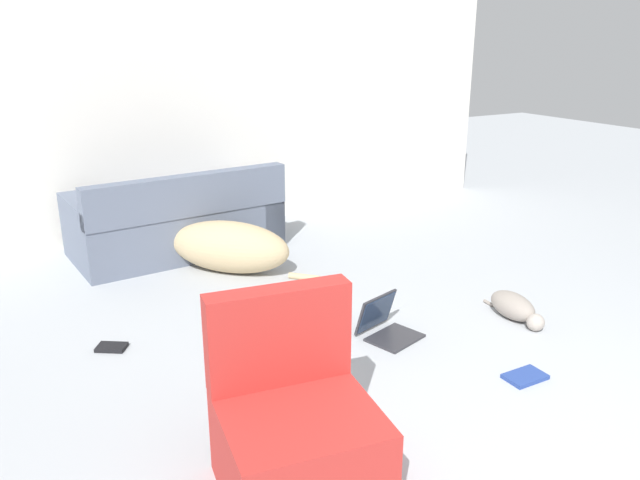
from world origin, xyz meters
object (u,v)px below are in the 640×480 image
cat (515,307)px  book_blue (525,377)px  couch (177,223)px  book_black (112,347)px  laptop_open (384,323)px  dog (224,247)px  side_chair (296,432)px

cat → book_blue: (-0.53, -0.60, -0.07)m
couch → book_black: bearing=55.4°
book_black → laptop_open: bearing=-23.0°
book_black → book_blue: (1.98, -1.53, 0.00)m
dog → book_black: (-1.11, -0.93, -0.19)m
couch → cat: size_ratio=3.19×
cat → laptop_open: (-0.92, 0.25, -0.00)m
book_blue → side_chair: (-1.55, -0.14, 0.27)m
dog → book_black: 1.46m
couch → side_chair: side_chair is taller
couch → laptop_open: bearing=102.0°
book_black → side_chair: (0.43, -1.67, 0.27)m
couch → side_chair: bearing=77.0°
laptop_open → cat: bearing=-31.8°
cat → side_chair: side_chair is taller
book_black → side_chair: size_ratio=0.25×
laptop_open → book_black: 1.73m
cat → laptop_open: 0.95m
couch → book_blue: size_ratio=7.65×
couch → laptop_open: (0.66, -2.27, -0.18)m
cat → book_blue: cat is taller
dog → cat: bearing=174.0°
book_blue → dog: bearing=109.4°
couch → laptop_open: size_ratio=4.40×
book_blue → side_chair: side_chair is taller
laptop_open → side_chair: side_chair is taller
dog → side_chair: size_ratio=1.41×
dog → side_chair: 2.69m
cat → side_chair: size_ratio=0.67×
couch → laptop_open: couch is taller
dog → cat: dog is taller
cat → side_chair: 2.22m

